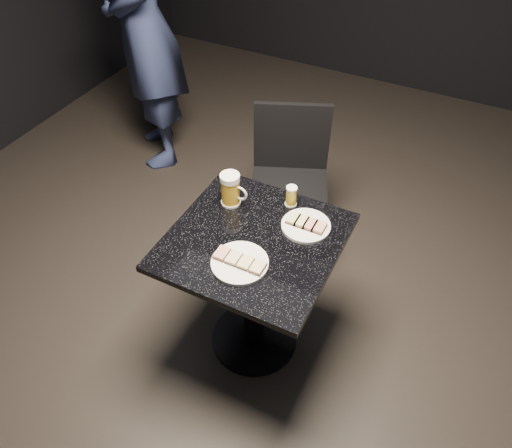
# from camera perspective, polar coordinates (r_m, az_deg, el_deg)

# --- Properties ---
(floor) EXTENTS (6.00, 6.00, 0.00)m
(floor) POSITION_cam_1_polar(r_m,az_deg,el_deg) (2.68, -0.20, -12.99)
(floor) COLOR black
(floor) RESTS_ON ground
(plate_large) EXTENTS (0.23, 0.23, 0.01)m
(plate_large) POSITION_cam_1_polar(r_m,az_deg,el_deg) (1.99, -1.87, -4.47)
(plate_large) COLOR white
(plate_large) RESTS_ON table
(plate_small) EXTENTS (0.21, 0.21, 0.01)m
(plate_small) POSITION_cam_1_polar(r_m,az_deg,el_deg) (2.15, 5.72, -0.19)
(plate_small) COLOR white
(plate_small) RESTS_ON table
(patron) EXTENTS (0.82, 0.84, 1.95)m
(patron) POSITION_cam_1_polar(r_m,az_deg,el_deg) (3.46, -12.76, 21.43)
(patron) COLOR navy
(patron) RESTS_ON floor
(table) EXTENTS (0.70, 0.70, 0.75)m
(table) POSITION_cam_1_polar(r_m,az_deg,el_deg) (2.27, -0.23, -5.99)
(table) COLOR black
(table) RESTS_ON floor
(beer_mug) EXTENTS (0.13, 0.09, 0.16)m
(beer_mug) POSITION_cam_1_polar(r_m,az_deg,el_deg) (2.21, -2.89, 3.98)
(beer_mug) COLOR silver
(beer_mug) RESTS_ON table
(beer_tumbler) EXTENTS (0.05, 0.05, 0.10)m
(beer_tumbler) POSITION_cam_1_polar(r_m,az_deg,el_deg) (2.22, 4.05, 3.22)
(beer_tumbler) COLOR silver
(beer_tumbler) RESTS_ON table
(chair) EXTENTS (0.55, 0.55, 0.88)m
(chair) POSITION_cam_1_polar(r_m,az_deg,el_deg) (2.82, 3.88, 5.61)
(chair) COLOR black
(chair) RESTS_ON floor
(canapes_on_plate_large) EXTENTS (0.21, 0.07, 0.02)m
(canapes_on_plate_large) POSITION_cam_1_polar(r_m,az_deg,el_deg) (1.98, -1.88, -4.16)
(canapes_on_plate_large) COLOR #4C3521
(canapes_on_plate_large) RESTS_ON plate_large
(canapes_on_plate_small) EXTENTS (0.17, 0.07, 0.02)m
(canapes_on_plate_small) POSITION_cam_1_polar(r_m,az_deg,el_deg) (2.14, 5.75, 0.12)
(canapes_on_plate_small) COLOR #4C3521
(canapes_on_plate_small) RESTS_ON plate_small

